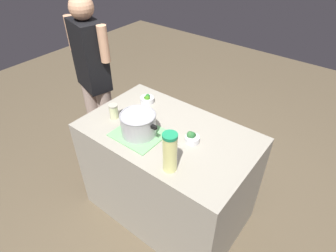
{
  "coord_description": "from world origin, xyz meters",
  "views": [
    {
      "loc": [
        -0.99,
        1.27,
        2.19
      ],
      "look_at": [
        0.0,
        0.0,
        0.95
      ],
      "focal_mm": 30.06,
      "sensor_mm": 36.0,
      "label": 1
    }
  ],
  "objects_px": {
    "mason_jar": "(114,111)",
    "person_cook": "(94,81)",
    "broccoli_bowl_front": "(147,99)",
    "broccoli_bowl_center": "(192,138)",
    "cooking_pot": "(138,124)",
    "lemonade_pitcher": "(170,152)"
  },
  "relations": [
    {
      "from": "lemonade_pitcher",
      "to": "broccoli_bowl_center",
      "type": "relative_size",
      "value": 2.68
    },
    {
      "from": "lemonade_pitcher",
      "to": "cooking_pot",
      "type": "bearing_deg",
      "value": -19.14
    },
    {
      "from": "cooking_pot",
      "to": "lemonade_pitcher",
      "type": "relative_size",
      "value": 1.18
    },
    {
      "from": "lemonade_pitcher",
      "to": "mason_jar",
      "type": "distance_m",
      "value": 0.7
    },
    {
      "from": "cooking_pot",
      "to": "broccoli_bowl_center",
      "type": "bearing_deg",
      "value": -153.73
    },
    {
      "from": "mason_jar",
      "to": "person_cook",
      "type": "bearing_deg",
      "value": -25.71
    },
    {
      "from": "lemonade_pitcher",
      "to": "broccoli_bowl_front",
      "type": "bearing_deg",
      "value": -38.44
    },
    {
      "from": "broccoli_bowl_front",
      "to": "broccoli_bowl_center",
      "type": "height_order",
      "value": "broccoli_bowl_center"
    },
    {
      "from": "lemonade_pitcher",
      "to": "person_cook",
      "type": "distance_m",
      "value": 1.29
    },
    {
      "from": "person_cook",
      "to": "mason_jar",
      "type": "bearing_deg",
      "value": 154.29
    },
    {
      "from": "broccoli_bowl_center",
      "to": "lemonade_pitcher",
      "type": "bearing_deg",
      "value": 97.48
    },
    {
      "from": "mason_jar",
      "to": "broccoli_bowl_front",
      "type": "height_order",
      "value": "mason_jar"
    },
    {
      "from": "cooking_pot",
      "to": "person_cook",
      "type": "xyz_separation_m",
      "value": [
        0.83,
        -0.29,
        -0.06
      ]
    },
    {
      "from": "broccoli_bowl_front",
      "to": "person_cook",
      "type": "xyz_separation_m",
      "value": [
        0.59,
        0.07,
        0.01
      ]
    },
    {
      "from": "cooking_pot",
      "to": "mason_jar",
      "type": "relative_size",
      "value": 2.75
    },
    {
      "from": "broccoli_bowl_center",
      "to": "person_cook",
      "type": "relative_size",
      "value": 0.06
    },
    {
      "from": "broccoli_bowl_center",
      "to": "cooking_pot",
      "type": "bearing_deg",
      "value": 26.27
    },
    {
      "from": "cooking_pot",
      "to": "broccoli_bowl_front",
      "type": "xyz_separation_m",
      "value": [
        0.24,
        -0.36,
        -0.07
      ]
    },
    {
      "from": "cooking_pot",
      "to": "broccoli_bowl_center",
      "type": "relative_size",
      "value": 3.16
    },
    {
      "from": "lemonade_pitcher",
      "to": "broccoli_bowl_center",
      "type": "xyz_separation_m",
      "value": [
        0.04,
        -0.3,
        -0.11
      ]
    },
    {
      "from": "cooking_pot",
      "to": "person_cook",
      "type": "distance_m",
      "value": 0.88
    },
    {
      "from": "cooking_pot",
      "to": "lemonade_pitcher",
      "type": "height_order",
      "value": "lemonade_pitcher"
    }
  ]
}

